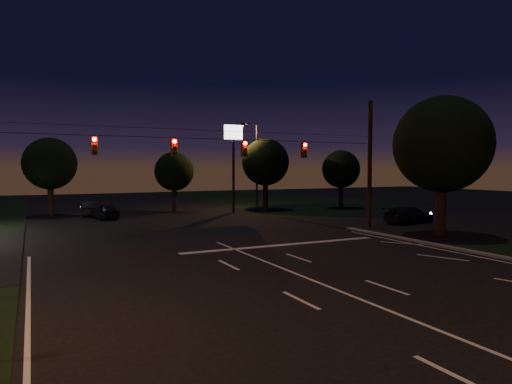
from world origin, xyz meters
TOP-DOWN VIEW (x-y plane):
  - ground at (0.00, 0.00)m, footprint 140.00×140.00m
  - cross_street_right at (20.00, 16.00)m, footprint 20.00×16.00m
  - stop_bar at (3.00, 11.50)m, footprint 12.00×0.50m
  - utility_pole_right at (12.00, 15.00)m, footprint 0.30×0.30m
  - signal_span at (-0.00, 14.96)m, footprint 24.00×0.40m
  - pole_sign_right at (8.00, 30.00)m, footprint 1.80×0.30m
  - street_light_right_far at (11.24, 32.00)m, footprint 2.20×0.35m
  - tree_right_near at (13.53, 10.17)m, footprint 6.00×6.00m
  - tree_far_b at (-7.98, 34.13)m, footprint 4.60×4.60m
  - tree_far_c at (3.02, 33.10)m, footprint 3.80×3.80m
  - tree_far_d at (12.02, 31.13)m, footprint 4.80×4.80m
  - tree_far_e at (20.02, 29.11)m, footprint 4.00×4.00m
  - car_oncoming_a at (-4.05, 29.50)m, footprint 2.18×3.97m
  - car_oncoming_b at (-4.86, 32.67)m, footprint 1.61×4.11m
  - car_cross at (16.57, 15.77)m, footprint 4.90×2.70m

SIDE VIEW (x-z plane):
  - ground at x=0.00m, z-range 0.00..0.00m
  - cross_street_right at x=20.00m, z-range -0.01..0.01m
  - utility_pole_right at x=12.00m, z-range -4.50..4.50m
  - stop_bar at x=3.00m, z-range 0.00..0.01m
  - car_oncoming_a at x=-4.05m, z-range 0.00..1.28m
  - car_oncoming_b at x=-4.86m, z-range 0.00..1.33m
  - car_cross at x=16.57m, z-range 0.00..1.34m
  - tree_far_c at x=3.02m, z-range 0.97..6.83m
  - tree_far_e at x=20.02m, z-range 1.03..7.20m
  - tree_far_b at x=-7.98m, z-range 1.12..8.10m
  - tree_far_d at x=12.02m, z-range 1.18..8.47m
  - street_light_right_far at x=11.24m, z-range 0.74..9.74m
  - signal_span at x=0.00m, z-range 4.72..6.28m
  - tree_right_near at x=13.53m, z-range 1.30..10.06m
  - pole_sign_right at x=8.00m, z-range 2.04..10.44m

